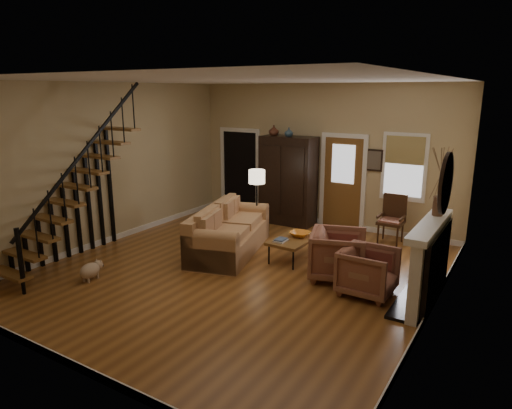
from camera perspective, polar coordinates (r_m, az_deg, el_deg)
The scene contains 15 objects.
room at distance 9.49m, azimuth 1.69°, elevation 4.18°, with size 7.00×7.33×3.30m.
staircase at distance 8.79m, azimuth -22.38°, elevation 2.96°, with size 0.94×2.80×3.20m, color brown, non-canonical shape.
fireplace at distance 7.33m, azimuth 21.13°, elevation -6.00°, with size 0.33×1.95×2.30m.
armoire at distance 10.91m, azimuth 4.04°, elevation 3.01°, with size 1.30×0.60×2.10m, color black, non-canonical shape.
vase_a at distance 10.82m, azimuth 2.23°, elevation 9.23°, with size 0.24×0.24×0.25m, color #4C2619.
vase_b at distance 10.63m, azimuth 4.13°, elevation 9.01°, with size 0.20×0.20×0.21m, color #334C60.
sofa at distance 9.03m, azimuth -3.33°, elevation -3.31°, with size 1.02×2.36×0.88m, color tan, non-canonical shape.
coffee_table at distance 8.75m, azimuth 4.74°, elevation -5.51°, with size 0.64×1.10×0.42m, color brown, non-canonical shape.
bowl at distance 8.77m, azimuth 5.51°, elevation -3.70°, with size 0.38×0.38×0.09m, color orange.
books at distance 8.47m, azimuth 3.12°, elevation -4.45°, with size 0.20×0.28×0.05m, color beige, non-canonical shape.
armchair_left at distance 7.43m, azimuth 13.84°, elevation -8.14°, with size 0.80×0.83×0.75m, color brown.
armchair_right at distance 7.92m, azimuth 10.25°, elevation -6.21°, with size 0.90×0.93×0.84m, color brown.
floor_lamp at distance 9.76m, azimuth 0.10°, elevation -0.03°, with size 0.35×0.35×1.51m, color black, non-canonical shape.
side_chair at distance 9.95m, azimuth 16.54°, elevation -1.83°, with size 0.54×0.54×1.02m, color #392112, non-canonical shape.
dog at distance 8.28m, azimuth -20.05°, elevation -7.89°, with size 0.25×0.43×0.31m, color #CDAE8C, non-canonical shape.
Camera 1 is at (4.27, -6.33, 3.13)m, focal length 32.00 mm.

